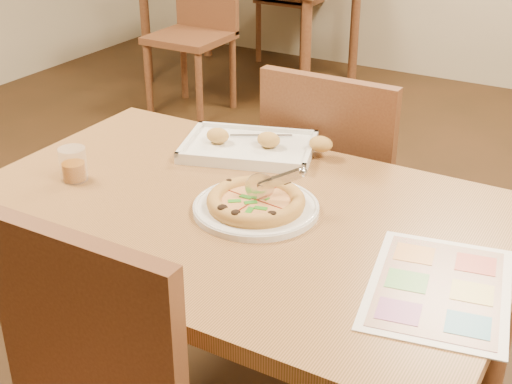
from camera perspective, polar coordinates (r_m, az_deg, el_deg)
The scene contains 9 objects.
dining_table at distance 1.72m, azimuth -1.73°, elevation -3.83°, with size 1.30×0.85×0.72m.
chair_far at distance 2.22m, azimuth 6.44°, elevation 1.51°, with size 0.42×0.42×0.47m.
bg_chair_near at distance 4.30m, azimuth -4.64°, elevation 13.99°, with size 0.42×0.42×0.47m.
plate at distance 1.66m, azimuth 0.00°, elevation -1.30°, with size 0.29×0.29×0.02m, color silver.
pizza at distance 1.65m, azimuth -0.00°, elevation -0.75°, with size 0.23×0.23×0.03m.
pizza_cutter at distance 1.63m, azimuth 1.50°, elevation 0.84°, with size 0.12×0.08×0.08m.
appetizer_tray at distance 1.97m, azimuth -0.25°, elevation 3.63°, with size 0.43×0.34×0.06m.
glass_tumbler at distance 1.86m, azimuth -14.40°, elevation 2.02°, with size 0.07×0.07×0.09m.
menu at distance 1.44m, azimuth 14.43°, elevation -7.40°, with size 0.27×0.37×0.01m, color silver.
Camera 1 is at (0.78, -1.25, 1.51)m, focal length 50.00 mm.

